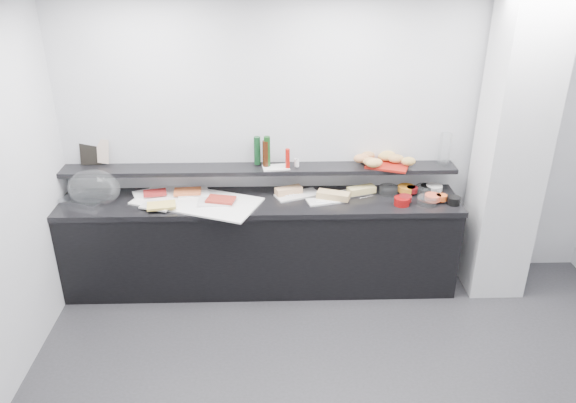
{
  "coord_description": "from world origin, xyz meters",
  "views": [
    {
      "loc": [
        -0.57,
        -2.89,
        3.07
      ],
      "look_at": [
        -0.45,
        1.45,
        1.0
      ],
      "focal_mm": 35.0,
      "sensor_mm": 36.0,
      "label": 1
    }
  ],
  "objects_px": {
    "condiment_tray": "(276,168)",
    "bread_tray": "(387,165)",
    "sandwich_plate_mid": "(327,201)",
    "carafe": "(445,149)",
    "cloche_base": "(86,199)",
    "framed_print": "(90,151)"
  },
  "relations": [
    {
      "from": "framed_print",
      "to": "bread_tray",
      "type": "bearing_deg",
      "value": -5.32
    },
    {
      "from": "sandwich_plate_mid",
      "to": "bread_tray",
      "type": "bearing_deg",
      "value": 6.34
    },
    {
      "from": "cloche_base",
      "to": "sandwich_plate_mid",
      "type": "bearing_deg",
      "value": 23.11
    },
    {
      "from": "sandwich_plate_mid",
      "to": "bread_tray",
      "type": "xyz_separation_m",
      "value": [
        0.57,
        0.21,
        0.25
      ]
    },
    {
      "from": "cloche_base",
      "to": "condiment_tray",
      "type": "distance_m",
      "value": 1.73
    },
    {
      "from": "condiment_tray",
      "to": "cloche_base",
      "type": "bearing_deg",
      "value": 176.53
    },
    {
      "from": "cloche_base",
      "to": "bread_tray",
      "type": "distance_m",
      "value": 2.75
    },
    {
      "from": "framed_print",
      "to": "sandwich_plate_mid",
      "type": "bearing_deg",
      "value": -11.53
    },
    {
      "from": "condiment_tray",
      "to": "bread_tray",
      "type": "relative_size",
      "value": 0.64
    },
    {
      "from": "sandwich_plate_mid",
      "to": "condiment_tray",
      "type": "xyz_separation_m",
      "value": [
        -0.45,
        0.19,
        0.25
      ]
    },
    {
      "from": "sandwich_plate_mid",
      "to": "bread_tray",
      "type": "relative_size",
      "value": 0.95
    },
    {
      "from": "sandwich_plate_mid",
      "to": "cloche_base",
      "type": "bearing_deg",
      "value": 164.73
    },
    {
      "from": "sandwich_plate_mid",
      "to": "framed_print",
      "type": "xyz_separation_m",
      "value": [
        -2.15,
        0.34,
        0.37
      ]
    },
    {
      "from": "framed_print",
      "to": "bread_tray",
      "type": "distance_m",
      "value": 2.73
    },
    {
      "from": "condiment_tray",
      "to": "carafe",
      "type": "xyz_separation_m",
      "value": [
        1.54,
        0.05,
        0.14
      ]
    },
    {
      "from": "sandwich_plate_mid",
      "to": "condiment_tray",
      "type": "height_order",
      "value": "condiment_tray"
    },
    {
      "from": "sandwich_plate_mid",
      "to": "carafe",
      "type": "bearing_deg",
      "value": -1.3
    },
    {
      "from": "carafe",
      "to": "condiment_tray",
      "type": "bearing_deg",
      "value": -178.17
    },
    {
      "from": "cloche_base",
      "to": "bread_tray",
      "type": "height_order",
      "value": "bread_tray"
    },
    {
      "from": "cloche_base",
      "to": "condiment_tray",
      "type": "bearing_deg",
      "value": 29.08
    },
    {
      "from": "bread_tray",
      "to": "framed_print",
      "type": "bearing_deg",
      "value": -161.87
    },
    {
      "from": "condiment_tray",
      "to": "bread_tray",
      "type": "bearing_deg",
      "value": -6.95
    }
  ]
}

